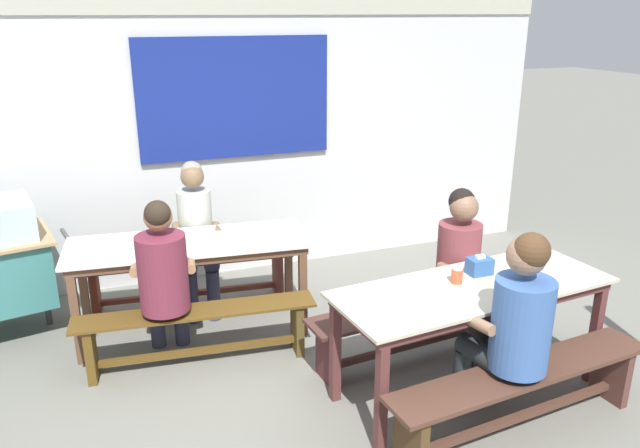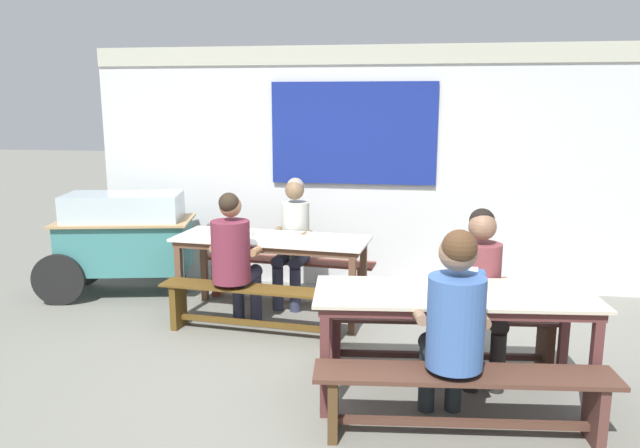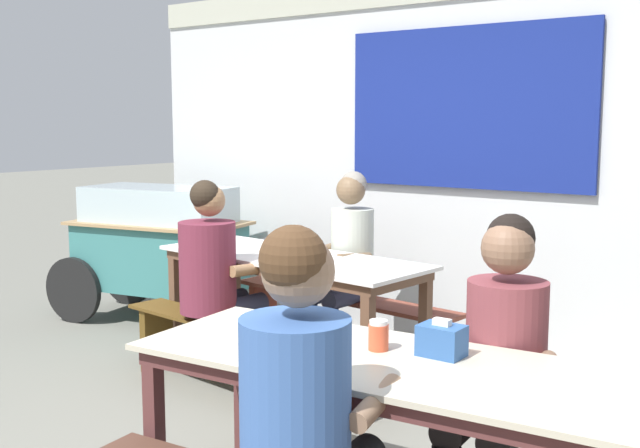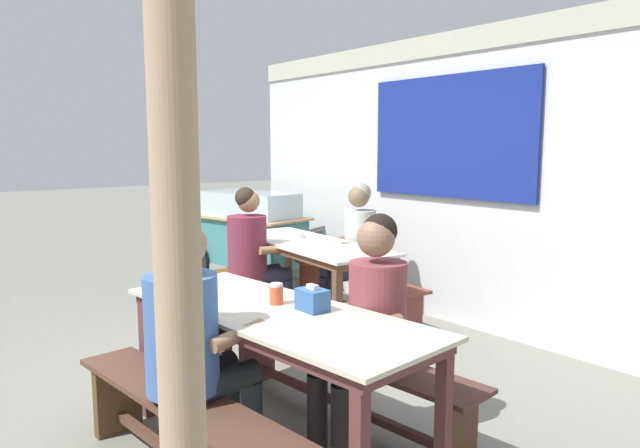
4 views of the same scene
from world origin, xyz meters
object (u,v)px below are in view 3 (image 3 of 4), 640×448
bench_far_back (342,315)px  bench_far_front (232,349)px  person_left_back_turned (216,271)px  person_near_front (304,402)px  dining_table_far (291,267)px  tissue_box (442,340)px  bench_near_back (439,438)px  dining_table_near (388,380)px  person_center_facing (345,258)px  person_right_near_table (500,357)px  condiment_jar (378,335)px  food_cart (157,242)px  soup_bowl (265,246)px

bench_far_back → bench_far_front: 1.01m
person_left_back_turned → person_near_front: bearing=-39.6°
dining_table_far → tissue_box: size_ratio=11.94×
bench_near_back → person_left_back_turned: bearing=163.2°
dining_table_near → tissue_box: bearing=46.6°
dining_table_near → person_near_front: (-0.03, -0.45, 0.05)m
dining_table_far → person_near_front: person_near_front is taller
person_center_facing → bench_near_back: bearing=-44.3°
dining_table_far → bench_far_back: dining_table_far is taller
bench_far_back → tissue_box: size_ratio=11.51×
dining_table_near → bench_far_back: dining_table_near is taller
dining_table_near → tissue_box: tissue_box is taller
bench_near_back → dining_table_far: bearing=148.1°
person_near_front → tissue_box: size_ratio=8.30×
person_left_back_turned → tissue_box: bearing=-24.5°
dining_table_far → person_center_facing: (0.13, 0.42, 0.01)m
bench_far_back → person_left_back_turned: (-0.30, -0.92, 0.42)m
person_right_near_table → condiment_jar: person_right_near_table is taller
person_left_back_turned → bench_far_back: bearing=71.9°
person_center_facing → tissue_box: person_center_facing is taller
bench_far_back → tissue_box: bearing=-47.4°
bench_far_front → person_right_near_table: (1.88, -0.51, 0.43)m
food_cart → person_right_near_table: bearing=-22.2°
bench_far_back → dining_table_far: bearing=-96.0°
dining_table_far → food_cart: (-1.71, 0.43, -0.05)m
tissue_box → soup_bowl: bearing=145.2°
bench_far_back → condiment_jar: 2.45m
person_right_near_table → person_center_facing: bearing=139.8°
person_right_near_table → tissue_box: (-0.09, -0.31, 0.13)m
dining_table_far → condiment_jar: 2.06m
bench_far_front → person_center_facing: size_ratio=1.35×
bench_far_front → condiment_jar: (1.56, -0.89, 0.55)m
bench_near_back → person_center_facing: person_center_facing is taller
bench_far_front → person_right_near_table: person_right_near_table is taller
person_right_near_table → condiment_jar: (-0.32, -0.38, 0.12)m
tissue_box → condiment_jar: (-0.22, -0.07, -0.00)m
bench_far_front → person_near_front: person_near_front is taller
person_near_front → person_center_facing: 2.74m
dining_table_far → bench_near_back: 1.87m
food_cart → tissue_box: bearing=-27.0°
dining_table_near → soup_bowl: 2.40m
person_center_facing → food_cart: bearing=179.6°
tissue_box → condiment_jar: size_ratio=1.41×
person_right_near_table → person_near_front: bearing=-106.1°
bench_near_back → person_left_back_turned: size_ratio=1.46×
food_cart → person_center_facing: person_center_facing is taller
bench_near_back → tissue_box: bearing=-62.9°
dining_table_near → person_center_facing: person_center_facing is taller
bench_far_front → tissue_box: (1.78, -0.82, 0.56)m
dining_table_near → soup_bowl: soup_bowl is taller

